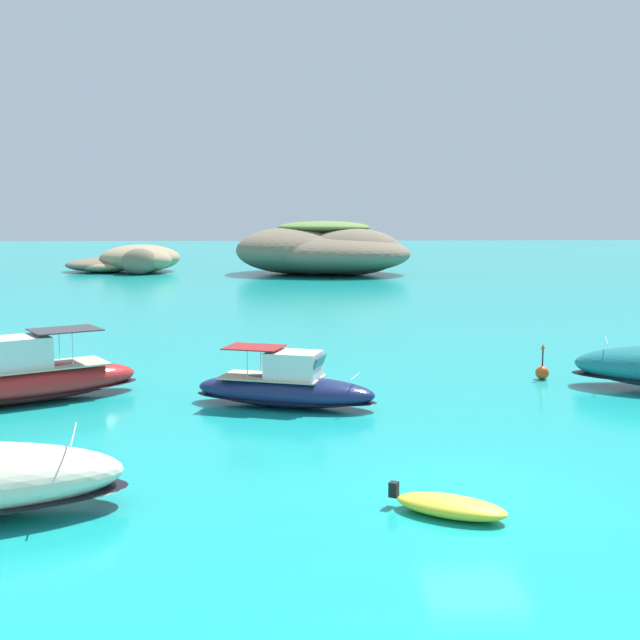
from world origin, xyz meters
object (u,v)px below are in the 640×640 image
(motorboat_red, at_px, (27,380))
(channel_buoy, at_px, (542,371))
(islet_large, at_px, (323,250))
(motorboat_navy, at_px, (285,388))
(dinghy_tender, at_px, (450,506))
(islet_small, at_px, (130,261))

(motorboat_red, height_order, channel_buoy, motorboat_red)
(islet_large, distance_m, motorboat_navy, 66.71)
(motorboat_red, bearing_deg, islet_large, 77.10)
(islet_large, xyz_separation_m, channel_buoy, (5.28, -62.27, -2.36))
(dinghy_tender, height_order, channel_buoy, channel_buoy)
(islet_small, bearing_deg, channel_buoy, -66.79)
(dinghy_tender, bearing_deg, motorboat_navy, 108.17)
(channel_buoy, bearing_deg, islet_large, 94.84)
(motorboat_red, distance_m, dinghy_tender, 17.82)
(islet_large, relative_size, motorboat_red, 3.13)
(islet_small, xyz_separation_m, channel_buoy, (28.35, -66.09, -1.02))
(islet_small, relative_size, dinghy_tender, 6.17)
(dinghy_tender, bearing_deg, islet_small, 104.61)
(islet_small, distance_m, motorboat_red, 69.46)
(dinghy_tender, xyz_separation_m, channel_buoy, (7.20, 15.06, 0.11))
(islet_large, bearing_deg, motorboat_navy, -94.73)
(motorboat_navy, distance_m, channel_buoy, 11.56)
(islet_large, relative_size, channel_buoy, 17.60)
(motorboat_navy, relative_size, dinghy_tender, 2.51)
(motorboat_navy, height_order, motorboat_red, motorboat_red)
(islet_small, height_order, motorboat_red, islet_small)
(dinghy_tender, bearing_deg, channel_buoy, 64.46)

